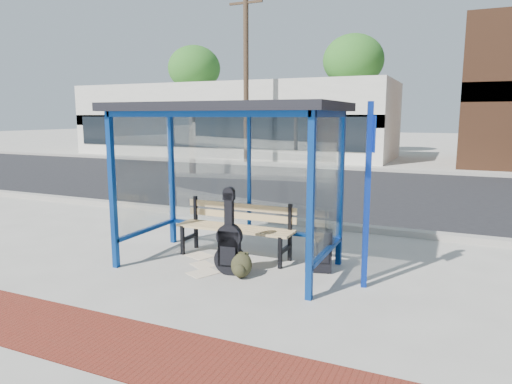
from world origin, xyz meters
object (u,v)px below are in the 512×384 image
at_px(guitar_bag, 229,245).
at_px(bench, 237,225).
at_px(suitcase, 319,251).
at_px(backpack, 241,266).

bearing_deg(guitar_bag, bench, 101.72).
relative_size(guitar_bag, suitcase, 1.80).
height_order(suitcase, backpack, suitcase).
bearing_deg(bench, guitar_bag, -70.26).
distance_m(bench, backpack, 1.05).
bearing_deg(backpack, bench, 110.10).
xyz_separation_m(suitcase, backpack, (-0.91, -0.70, -0.13)).
height_order(guitar_bag, backpack, guitar_bag).
bearing_deg(bench, backpack, -59.77).
xyz_separation_m(bench, suitcase, (1.40, -0.15, -0.21)).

